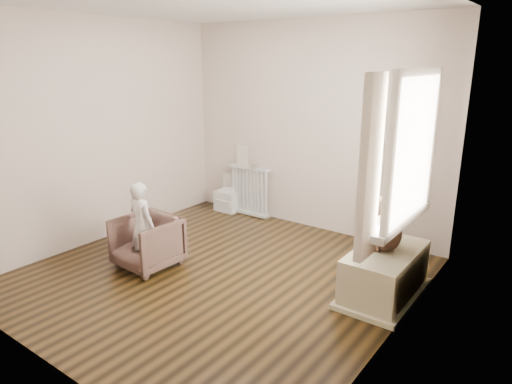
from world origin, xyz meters
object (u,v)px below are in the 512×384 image
Objects in this scene: toy_bench at (385,276)px; child at (142,225)px; armchair at (147,242)px; plush_cat at (403,199)px; toy_vanity at (228,192)px; teddy_bear at (385,227)px; radiator at (249,188)px.

child is at bearing -157.63° from toy_bench.
plush_cat is at bearing 20.42° from armchair.
armchair is at bearing -75.21° from toy_vanity.
child is 1.88× the size of teddy_bear.
toy_bench is 3.73× the size of plush_cat.
child is at bearing -87.10° from armchair.
child is (0.00, -0.05, 0.21)m from armchair.
radiator is 1.29× the size of toy_vanity.
teddy_bear reaches higher than toy_bench.
radiator is 2.87m from plush_cat.
plush_cat is at bearing -40.88° from toy_bench.
toy_vanity is 3.21m from plush_cat.
plush_cat reaches higher than child.
armchair is 2.32× the size of plush_cat.
radiator is at bearing 155.39° from toy_bench.
armchair is 0.65× the size of child.
toy_vanity is at bearing -175.33° from radiator.
toy_bench is at bearing -154.73° from child.
child is at bearing -148.61° from plush_cat.
child is at bearing -85.91° from radiator.
teddy_bear is at bearing -154.30° from child.
radiator is at bearing 167.11° from plush_cat.
toy_bench is at bearing -24.61° from radiator.
child is at bearing -75.57° from toy_vanity.
child reaches higher than teddy_bear.
toy_vanity is 2.00m from armchair.
radiator is 2.61m from teddy_bear.
armchair is 1.23× the size of teddy_bear.
child reaches higher than toy_vanity.
teddy_bear reaches higher than radiator.
plush_cat reaches higher than armchair.
teddy_bear is (2.21, 0.93, 0.19)m from child.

